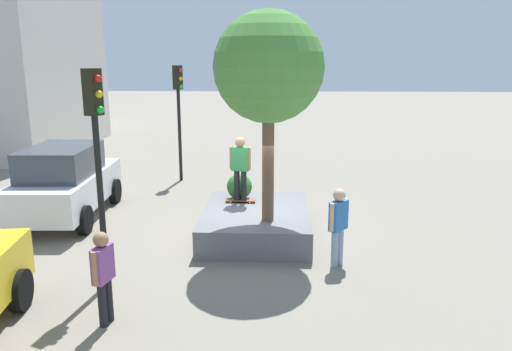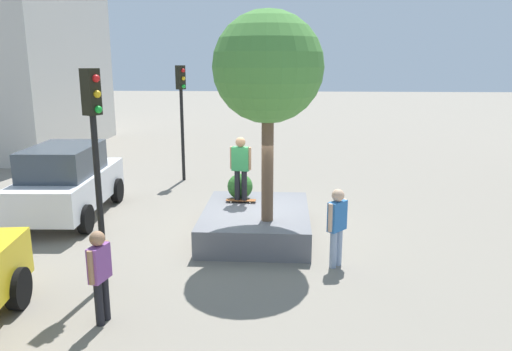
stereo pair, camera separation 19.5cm
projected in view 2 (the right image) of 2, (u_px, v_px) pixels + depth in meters
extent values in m
plane|color=gray|center=(251.00, 233.00, 12.75)|extent=(120.00, 120.00, 0.00)
cube|color=slate|center=(256.00, 222.00, 12.57)|extent=(3.52, 2.68, 0.68)
cylinder|color=brown|center=(267.00, 161.00, 11.36)|extent=(0.28, 0.28, 2.89)
sphere|color=#4C8C3D|center=(268.00, 67.00, 10.87)|extent=(2.50, 2.50, 2.50)
sphere|color=#2D6628|center=(240.00, 186.00, 13.42)|extent=(0.70, 0.70, 0.70)
cube|color=brown|center=(241.00, 200.00, 13.13)|extent=(0.24, 0.81, 0.02)
sphere|color=beige|center=(231.00, 202.00, 13.08)|extent=(0.06, 0.06, 0.06)
sphere|color=beige|center=(232.00, 200.00, 13.24)|extent=(0.06, 0.06, 0.06)
sphere|color=beige|center=(250.00, 203.00, 13.03)|extent=(0.06, 0.06, 0.06)
sphere|color=beige|center=(251.00, 201.00, 13.19)|extent=(0.06, 0.06, 0.06)
cylinder|color=black|center=(244.00, 185.00, 13.01)|extent=(0.15, 0.15, 0.81)
cylinder|color=black|center=(237.00, 185.00, 13.06)|extent=(0.15, 0.15, 0.81)
cube|color=#338C4C|center=(241.00, 159.00, 12.87)|extent=(0.27, 0.48, 0.63)
cylinder|color=#9E7251|center=(249.00, 159.00, 12.81)|extent=(0.10, 0.10, 0.60)
cylinder|color=#9E7251|center=(232.00, 158.00, 12.92)|extent=(0.10, 0.10, 0.60)
sphere|color=#9E7251|center=(240.00, 142.00, 12.77)|extent=(0.26, 0.26, 0.26)
cylinder|color=black|center=(18.00, 288.00, 8.84)|extent=(0.78, 0.33, 0.76)
cube|color=white|center=(69.00, 188.00, 14.01)|extent=(4.58, 2.11, 0.90)
cube|color=#38424C|center=(63.00, 161.00, 13.59)|extent=(2.60, 1.79, 0.81)
cylinder|color=black|center=(58.00, 190.00, 15.52)|extent=(0.77, 0.26, 0.76)
cylinder|color=black|center=(117.00, 190.00, 15.50)|extent=(0.77, 0.26, 0.76)
cylinder|color=black|center=(13.00, 219.00, 12.72)|extent=(0.77, 0.26, 0.76)
cylinder|color=black|center=(86.00, 219.00, 12.70)|extent=(0.77, 0.26, 0.76)
cylinder|color=black|center=(183.00, 136.00, 18.09)|extent=(0.12, 0.12, 3.38)
cube|color=black|center=(181.00, 77.00, 17.60)|extent=(0.37, 0.36, 0.85)
sphere|color=red|center=(183.00, 70.00, 17.45)|extent=(0.14, 0.14, 0.14)
sphere|color=gold|center=(183.00, 78.00, 17.52)|extent=(0.14, 0.14, 0.14)
sphere|color=green|center=(184.00, 86.00, 17.58)|extent=(0.14, 0.14, 0.14)
cylinder|color=black|center=(99.00, 203.00, 9.46)|extent=(0.12, 0.12, 3.41)
cube|color=black|center=(91.00, 92.00, 8.98)|extent=(0.35, 0.33, 0.85)
sphere|color=red|center=(96.00, 78.00, 8.85)|extent=(0.14, 0.14, 0.14)
sphere|color=gold|center=(97.00, 94.00, 8.92)|extent=(0.14, 0.14, 0.14)
sphere|color=green|center=(98.00, 109.00, 8.98)|extent=(0.14, 0.14, 0.14)
cylinder|color=#8C9EB7|center=(333.00, 250.00, 10.57)|extent=(0.15, 0.15, 0.83)
cylinder|color=#8C9EB7|center=(339.00, 247.00, 10.71)|extent=(0.15, 0.15, 0.83)
cube|color=#2D6BB2|center=(337.00, 216.00, 10.47)|extent=(0.48, 0.46, 0.65)
cylinder|color=#D8AD8C|center=(330.00, 218.00, 10.29)|extent=(0.10, 0.10, 0.61)
cylinder|color=#D8AD8C|center=(344.00, 213.00, 10.63)|extent=(0.10, 0.10, 0.61)
sphere|color=#D8AD8C|center=(338.00, 195.00, 10.36)|extent=(0.27, 0.27, 0.27)
cylinder|color=black|center=(99.00, 304.00, 8.26)|extent=(0.14, 0.14, 0.78)
cylinder|color=black|center=(105.00, 299.00, 8.44)|extent=(0.14, 0.14, 0.78)
cube|color=#8C4C99|center=(99.00, 263.00, 8.19)|extent=(0.47, 0.28, 0.61)
cylinder|color=#9E7251|center=(91.00, 268.00, 7.97)|extent=(0.10, 0.10, 0.58)
cylinder|color=#9E7251|center=(107.00, 257.00, 8.40)|extent=(0.10, 0.10, 0.58)
sphere|color=#9E7251|center=(97.00, 239.00, 8.09)|extent=(0.26, 0.26, 0.26)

